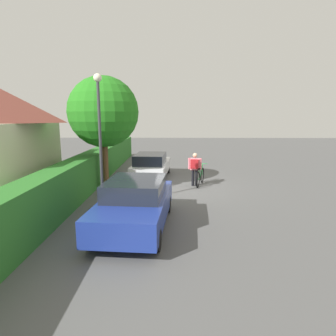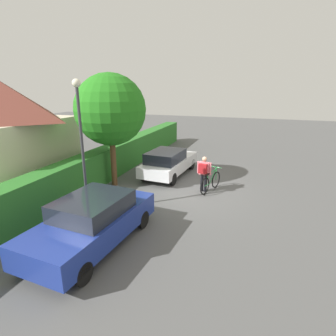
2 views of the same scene
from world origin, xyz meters
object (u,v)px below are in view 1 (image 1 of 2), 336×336
object	(u,v)px
person_rider	(195,166)
fire_hydrant	(106,196)
tree_kerbside	(103,112)
parked_car_far	(151,165)
street_lamp	(100,125)
parked_car_near	(135,203)
bicycle	(200,177)

from	to	relation	value
person_rider	fire_hydrant	size ratio (longest dim) A/B	1.95
tree_kerbside	fire_hydrant	world-z (taller)	tree_kerbside
parked_car_far	fire_hydrant	world-z (taller)	parked_car_far
person_rider	tree_kerbside	bearing A→B (deg)	97.12
parked_car_far	street_lamp	bearing A→B (deg)	164.59
parked_car_near	parked_car_far	world-z (taller)	parked_car_near
person_rider	tree_kerbside	size ratio (longest dim) A/B	0.31
parked_car_near	tree_kerbside	bearing A→B (deg)	22.74
street_lamp	bicycle	bearing A→B (deg)	-46.85
bicycle	tree_kerbside	bearing A→B (deg)	99.03
parked_car_far	fire_hydrant	distance (m)	5.02
street_lamp	tree_kerbside	world-z (taller)	tree_kerbside
parked_car_near	tree_kerbside	world-z (taller)	tree_kerbside
bicycle	fire_hydrant	distance (m)	5.08
fire_hydrant	tree_kerbside	bearing A→B (deg)	12.36
bicycle	tree_kerbside	size ratio (longest dim) A/B	0.34
person_rider	street_lamp	size ratio (longest dim) A/B	0.34
parked_car_near	street_lamp	world-z (taller)	street_lamp
parked_car_near	fire_hydrant	size ratio (longest dim) A/B	5.49
street_lamp	fire_hydrant	world-z (taller)	street_lamp
parked_car_near	tree_kerbside	xyz separation A→B (m)	(4.64, 1.94, 2.71)
parked_car_far	tree_kerbside	xyz separation A→B (m)	(-2.15, 1.93, 2.74)
bicycle	street_lamp	distance (m)	5.87
parked_car_far	street_lamp	xyz separation A→B (m)	(-5.06, 1.39, 2.28)
street_lamp	tree_kerbside	xyz separation A→B (m)	(2.91, 0.54, 0.47)
person_rider	parked_car_near	bearing A→B (deg)	157.26
bicycle	fire_hydrant	world-z (taller)	bicycle
parked_car_far	bicycle	xyz separation A→B (m)	(-1.45, -2.45, -0.31)
person_rider	parked_car_far	bearing A→B (deg)	53.05
person_rider	fire_hydrant	world-z (taller)	person_rider
parked_car_near	parked_car_far	distance (m)	6.78
tree_kerbside	fire_hydrant	distance (m)	4.10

